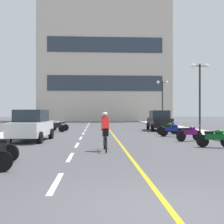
{
  "coord_description": "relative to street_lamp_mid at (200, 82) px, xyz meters",
  "views": [
    {
      "loc": [
        -1.05,
        -5.13,
        1.71
      ],
      "look_at": [
        0.23,
        17.68,
        1.68
      ],
      "focal_mm": 47.31,
      "sensor_mm": 36.0,
      "label": 1
    }
  ],
  "objects": [
    {
      "name": "motorcycle_6",
      "position": [
        -11.53,
        1.94,
        -3.54
      ],
      "size": [
        1.7,
        0.6,
        0.92
      ],
      "color": "black",
      "rests_on": "ground"
    },
    {
      "name": "lane_dash_3",
      "position": [
        -9.13,
        -3.59,
        -4.01
      ],
      "size": [
        0.14,
        2.2,
        0.01
      ],
      "primitive_type": "cube",
      "color": "silver",
      "rests_on": "ground"
    },
    {
      "name": "lane_dash_4",
      "position": [
        -9.13,
        0.41,
        -4.01
      ],
      "size": [
        0.14,
        2.2,
        0.01
      ],
      "primitive_type": "cube",
      "color": "silver",
      "rests_on": "ground"
    },
    {
      "name": "lane_dash_1",
      "position": [
        -9.13,
        -11.59,
        -4.01
      ],
      "size": [
        0.14,
        2.2,
        0.01
      ],
      "primitive_type": "cube",
      "color": "silver",
      "rests_on": "ground"
    },
    {
      "name": "lane_dash_7",
      "position": [
        -9.13,
        12.41,
        -4.01
      ],
      "size": [
        0.14,
        2.2,
        0.01
      ],
      "primitive_type": "cube",
      "color": "silver",
      "rests_on": "ground"
    },
    {
      "name": "ground_plane",
      "position": [
        -7.13,
        3.41,
        -4.02
      ],
      "size": [
        140.0,
        140.0,
        0.0
      ],
      "primitive_type": "plane",
      "color": "#47474C"
    },
    {
      "name": "lane_dash_8",
      "position": [
        -9.13,
        16.41,
        -4.01
      ],
      "size": [
        0.14,
        2.2,
        0.01
      ],
      "primitive_type": "cube",
      "color": "silver",
      "rests_on": "ground"
    },
    {
      "name": "lane_dash_6",
      "position": [
        -9.13,
        8.41,
        -4.01
      ],
      "size": [
        0.14,
        2.2,
        0.01
      ],
      "primitive_type": "cube",
      "color": "silver",
      "rests_on": "ground"
    },
    {
      "name": "office_building",
      "position": [
        -6.52,
        31.18,
        6.89
      ],
      "size": [
        23.32,
        7.66,
        21.83
      ],
      "color": "beige",
      "rests_on": "ground"
    },
    {
      "name": "lane_dash_2",
      "position": [
        -9.13,
        -7.59,
        -4.01
      ],
      "size": [
        0.14,
        2.2,
        0.01
      ],
      "primitive_type": "cube",
      "color": "silver",
      "rests_on": "ground"
    },
    {
      "name": "motorcycle_4",
      "position": [
        -2.97,
        -2.86,
        -3.54
      ],
      "size": [
        1.63,
        0.81,
        0.92
      ],
      "color": "black",
      "rests_on": "ground"
    },
    {
      "name": "lane_dash_10",
      "position": [
        -9.13,
        24.41,
        -4.01
      ],
      "size": [
        0.14,
        2.2,
        0.01
      ],
      "primitive_type": "cube",
      "color": "silver",
      "rests_on": "ground"
    },
    {
      "name": "lane_dash_11",
      "position": [
        -9.13,
        28.41,
        -4.01
      ],
      "size": [
        0.14,
        2.2,
        0.01
      ],
      "primitive_type": "cube",
      "color": "silver",
      "rests_on": "ground"
    },
    {
      "name": "street_lamp_mid",
      "position": [
        0.0,
        0.0,
        0.0
      ],
      "size": [
        1.46,
        0.36,
        5.36
      ],
      "color": "black",
      "rests_on": "curb_right"
    },
    {
      "name": "parked_car_mid",
      "position": [
        -2.39,
        3.74,
        -3.1
      ],
      "size": [
        2.06,
        4.27,
        1.82
      ],
      "color": "black",
      "rests_on": "ground"
    },
    {
      "name": "parked_car_near",
      "position": [
        -11.92,
        -5.3,
        -3.1
      ],
      "size": [
        2.13,
        4.3,
        1.82
      ],
      "color": "black",
      "rests_on": "ground"
    },
    {
      "name": "curb_right",
      "position": [
        0.07,
        6.41,
        -3.96
      ],
      "size": [
        2.4,
        72.0,
        0.12
      ],
      "primitive_type": "cube",
      "color": "#A8A8A3",
      "rests_on": "ground"
    },
    {
      "name": "lane_dash_5",
      "position": [
        -9.13,
        4.41,
        -4.01
      ],
      "size": [
        0.14,
        2.2,
        0.01
      ],
      "primitive_type": "cube",
      "color": "silver",
      "rests_on": "ground"
    },
    {
      "name": "cyclist_rider",
      "position": [
        -7.76,
        -9.85,
        -3.13
      ],
      "size": [
        0.42,
        1.77,
        1.71
      ],
      "color": "black",
      "rests_on": "ground"
    },
    {
      "name": "motorcycle_2",
      "position": [
        -2.51,
        -8.99,
        -3.54
      ],
      "size": [
        1.63,
        0.81,
        0.92
      ],
      "color": "black",
      "rests_on": "ground"
    },
    {
      "name": "street_lamp_far",
      "position": [
        0.02,
        13.04,
        0.01
      ],
      "size": [
        1.46,
        0.36,
        5.38
      ],
      "color": "black",
      "rests_on": "curb_right"
    },
    {
      "name": "motorcycle_7",
      "position": [
        -11.41,
        3.71,
        -3.54
      ],
      "size": [
        1.69,
        0.62,
        0.92
      ],
      "color": "black",
      "rests_on": "ground"
    },
    {
      "name": "lane_dash_9",
      "position": [
        -9.13,
        20.41,
        -4.01
      ],
      "size": [
        0.14,
        2.2,
        0.01
      ],
      "primitive_type": "cube",
      "color": "silver",
      "rests_on": "ground"
    },
    {
      "name": "curb_left",
      "position": [
        -14.33,
        6.41,
        -3.96
      ],
      "size": [
        2.4,
        72.0,
        0.12
      ],
      "primitive_type": "cube",
      "color": "#A8A8A3",
      "rests_on": "ground"
    },
    {
      "name": "lane_dash_0",
      "position": [
        -9.13,
        -15.59,
        -4.01
      ],
      "size": [
        0.14,
        2.2,
        0.01
      ],
      "primitive_type": "cube",
      "color": "silver",
      "rests_on": "ground"
    },
    {
      "name": "motorcycle_3",
      "position": [
        -2.75,
        -5.96,
        -3.54
      ],
      "size": [
        1.66,
        0.74,
        0.92
      ],
      "color": "black",
      "rests_on": "ground"
    },
    {
      "name": "motorcycle_5",
      "position": [
        -2.77,
        -0.76,
        -3.54
      ],
      "size": [
        1.69,
        0.63,
        0.92
      ],
      "color": "black",
      "rests_on": "ground"
    },
    {
      "name": "centre_line_yellow",
      "position": [
        -6.88,
        6.41,
        -4.01
      ],
      "size": [
        0.12,
        66.0,
        0.01
      ],
      "primitive_type": "cube",
      "color": "gold",
      "rests_on": "ground"
    }
  ]
}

